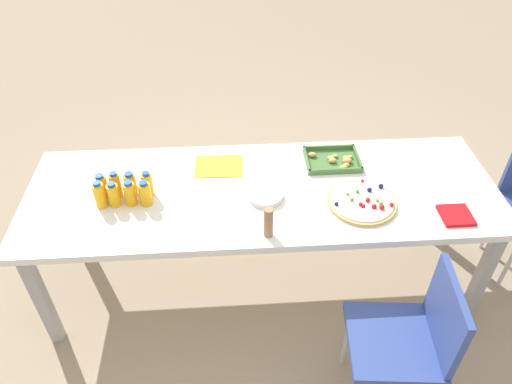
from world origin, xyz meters
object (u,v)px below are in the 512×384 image
at_px(juice_bottle_0, 100,195).
at_px(fruit_pizza, 362,202).
at_px(juice_bottle_3, 145,194).
at_px(juice_bottle_1, 114,195).
at_px(chair_near_right, 411,336).
at_px(napkin_stack, 456,215).
at_px(snack_tray, 333,160).
at_px(juice_bottle_4, 102,187).
at_px(juice_bottle_5, 116,185).
at_px(plate_stack, 265,195).
at_px(paper_folder, 219,166).
at_px(juice_bottle_7, 148,184).
at_px(cardboard_tube, 268,222).
at_px(party_table, 263,198).
at_px(juice_bottle_6, 131,185).
at_px(juice_bottle_2, 130,194).

distance_m(juice_bottle_0, fruit_pizza, 1.31).
relative_size(juice_bottle_3, fruit_pizza, 0.40).
bearing_deg(juice_bottle_1, chair_near_right, -27.37).
relative_size(juice_bottle_0, napkin_stack, 1.01).
distance_m(chair_near_right, snack_tray, 1.03).
distance_m(juice_bottle_4, juice_bottle_5, 0.07).
xyz_separation_m(chair_near_right, juice_bottle_4, (-1.42, 0.76, 0.30)).
height_order(juice_bottle_1, plate_stack, juice_bottle_1).
bearing_deg(paper_folder, juice_bottle_0, -153.80).
relative_size(juice_bottle_4, juice_bottle_7, 0.97).
bearing_deg(juice_bottle_1, juice_bottle_4, 135.86).
bearing_deg(snack_tray, cardboard_tube, -127.15).
relative_size(juice_bottle_1, napkin_stack, 0.92).
distance_m(party_table, juice_bottle_5, 0.76).
xyz_separation_m(chair_near_right, juice_bottle_6, (-1.27, 0.76, 0.30)).
relative_size(juice_bottle_7, paper_folder, 0.55).
distance_m(chair_near_right, plate_stack, 0.95).
bearing_deg(chair_near_right, party_table, 43.34).
height_order(juice_bottle_2, plate_stack, juice_bottle_2).
relative_size(juice_bottle_0, snack_tray, 0.50).
relative_size(cardboard_tube, paper_folder, 0.62).
distance_m(party_table, juice_bottle_4, 0.83).
xyz_separation_m(juice_bottle_3, juice_bottle_6, (-0.08, 0.07, 0.00)).
bearing_deg(juice_bottle_7, juice_bottle_4, -178.34).
xyz_separation_m(juice_bottle_6, juice_bottle_7, (0.08, 0.01, 0.00)).
distance_m(chair_near_right, paper_folder, 1.30).
height_order(juice_bottle_7, fruit_pizza, juice_bottle_7).
relative_size(juice_bottle_2, plate_stack, 0.76).
xyz_separation_m(juice_bottle_1, cardboard_tube, (0.75, -0.26, 0.02)).
height_order(juice_bottle_5, snack_tray, juice_bottle_5).
bearing_deg(cardboard_tube, napkin_stack, 3.93).
relative_size(juice_bottle_0, paper_folder, 0.58).
relative_size(juice_bottle_0, juice_bottle_2, 1.08).
distance_m(juice_bottle_0, juice_bottle_6, 0.16).
distance_m(party_table, juice_bottle_7, 0.60).
bearing_deg(chair_near_right, juice_bottle_7, 62.40).
height_order(juice_bottle_4, fruit_pizza, juice_bottle_4).
bearing_deg(plate_stack, napkin_stack, -12.45).
bearing_deg(juice_bottle_5, napkin_stack, -9.04).
bearing_deg(fruit_pizza, juice_bottle_1, 176.57).
bearing_deg(juice_bottle_7, juice_bottle_1, -154.88).
distance_m(juice_bottle_7, napkin_stack, 1.54).
bearing_deg(juice_bottle_1, cardboard_tube, -19.46).
xyz_separation_m(juice_bottle_4, juice_bottle_7, (0.23, 0.01, 0.00)).
distance_m(chair_near_right, juice_bottle_3, 1.41).
height_order(chair_near_right, cardboard_tube, cardboard_tube).
height_order(fruit_pizza, paper_folder, fruit_pizza).
relative_size(chair_near_right, snack_tray, 2.77).
height_order(juice_bottle_7, plate_stack, juice_bottle_7).
bearing_deg(juice_bottle_5, snack_tray, 10.57).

